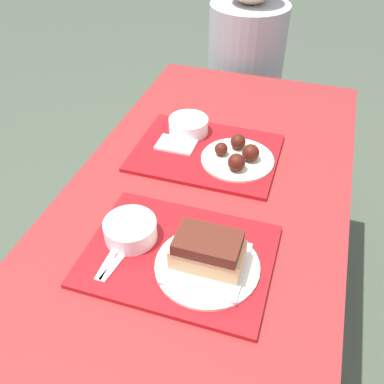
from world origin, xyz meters
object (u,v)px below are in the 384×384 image
(brisket_sandwich_plate, at_px, (208,256))
(person_seated_across, at_px, (246,56))
(bowl_coleslaw_near, at_px, (130,229))
(tray_far, at_px, (206,153))
(tray_near, at_px, (179,255))
(wings_plate_far, at_px, (238,156))
(bowl_coleslaw_far, at_px, (188,125))

(brisket_sandwich_plate, distance_m, person_seated_across, 1.25)
(bowl_coleslaw_near, xyz_separation_m, person_seated_across, (0.02, 1.20, -0.06))
(tray_far, relative_size, bowl_coleslaw_near, 3.40)
(tray_near, xyz_separation_m, bowl_coleslaw_near, (-0.13, 0.01, 0.03))
(tray_near, bearing_deg, brisket_sandwich_plate, -13.26)
(wings_plate_far, bearing_deg, brisket_sandwich_plate, -86.44)
(bowl_coleslaw_near, bearing_deg, wings_plate_far, 65.36)
(tray_near, relative_size, wings_plate_far, 1.99)
(tray_far, relative_size, wings_plate_far, 1.99)
(bowl_coleslaw_near, bearing_deg, bowl_coleslaw_far, 91.53)
(brisket_sandwich_plate, bearing_deg, person_seated_across, 98.13)
(bowl_coleslaw_far, height_order, person_seated_across, person_seated_across)
(bowl_coleslaw_near, distance_m, person_seated_across, 1.20)
(bowl_coleslaw_far, bearing_deg, person_seated_across, 87.09)
(tray_near, height_order, brisket_sandwich_plate, brisket_sandwich_plate)
(brisket_sandwich_plate, distance_m, wings_plate_far, 0.41)
(bowl_coleslaw_far, bearing_deg, tray_far, -45.15)
(tray_near, xyz_separation_m, tray_far, (-0.06, 0.41, 0.00))
(tray_near, bearing_deg, bowl_coleslaw_near, 173.29)
(tray_far, xyz_separation_m, bowl_coleslaw_near, (-0.07, -0.40, 0.03))
(tray_far, bearing_deg, wings_plate_far, -10.61)
(bowl_coleslaw_far, bearing_deg, brisket_sandwich_plate, -67.58)
(brisket_sandwich_plate, bearing_deg, tray_near, 166.74)
(bowl_coleslaw_far, distance_m, person_seated_across, 0.72)
(brisket_sandwich_plate, bearing_deg, bowl_coleslaw_far, 112.42)
(wings_plate_far, bearing_deg, person_seated_across, 100.39)
(tray_far, xyz_separation_m, bowl_coleslaw_far, (-0.08, 0.08, 0.03))
(wings_plate_far, xyz_separation_m, person_seated_across, (-0.15, 0.82, -0.05))
(person_seated_across, bearing_deg, brisket_sandwich_plate, -81.87)
(bowl_coleslaw_near, bearing_deg, tray_far, 79.95)
(tray_near, relative_size, tray_far, 1.00)
(tray_near, distance_m, tray_far, 0.42)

